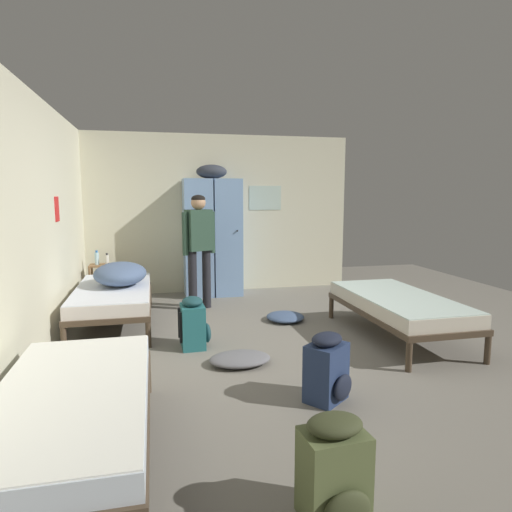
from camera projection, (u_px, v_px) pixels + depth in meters
ground_plane at (262, 349)px, 4.72m from camera, size 9.45×9.45×0.00m
room_backdrop at (140, 221)px, 5.49m from camera, size 4.39×5.97×2.57m
locker_bank at (212, 235)px, 7.13m from camera, size 0.90×0.55×2.07m
shelf_unit at (103, 279)px, 6.73m from camera, size 0.38×0.30×0.57m
bed_right at (398, 305)px, 5.05m from camera, size 0.90×1.90×0.49m
bed_left_rear at (113, 295)px, 5.51m from camera, size 0.90×1.90×0.49m
bed_left_front at (72, 405)px, 2.66m from camera, size 0.90×1.90×0.49m
bedding_heap at (120, 274)px, 5.58m from camera, size 0.64×0.82×0.28m
person_traveler at (199, 241)px, 6.25m from camera, size 0.47×0.32×1.61m
water_bottle at (97, 258)px, 6.68m from camera, size 0.06×0.06×0.21m
lotion_bottle at (107, 260)px, 6.66m from camera, size 0.05×0.05×0.18m
backpack_teal at (194, 324)px, 4.74m from camera, size 0.34×0.33×0.55m
backpack_olive at (334, 471)px, 2.22m from camera, size 0.34×0.35×0.55m
backpack_navy at (327, 369)px, 3.51m from camera, size 0.41×0.42×0.55m
clothes_pile_denim at (285, 317)px, 5.77m from camera, size 0.48×0.50×0.10m
clothes_pile_grey at (240, 359)px, 4.29m from camera, size 0.59×0.43×0.11m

